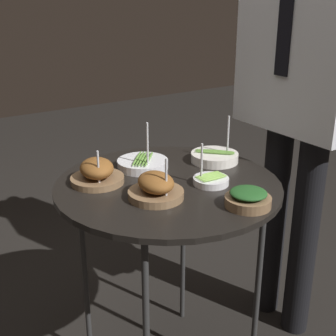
% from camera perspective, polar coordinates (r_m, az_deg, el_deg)
% --- Properties ---
extents(serving_cart, '(0.72, 0.72, 0.75)m').
position_cam_1_polar(serving_cart, '(1.50, 0.00, -3.62)').
color(serving_cart, black).
rests_on(serving_cart, ground_plane).
extents(bowl_roast_back_right, '(0.16, 0.16, 0.14)m').
position_cam_1_polar(bowl_roast_back_right, '(1.36, -1.48, -2.43)').
color(bowl_roast_back_right, brown).
rests_on(bowl_roast_back_right, serving_cart).
extents(bowl_asparagus_back_left, '(0.17, 0.17, 0.17)m').
position_cam_1_polar(bowl_asparagus_back_left, '(1.60, -3.07, 0.58)').
color(bowl_asparagus_back_left, silver).
rests_on(bowl_asparagus_back_left, serving_cart).
extents(bowl_asparagus_mid_left, '(0.11, 0.11, 0.13)m').
position_cam_1_polar(bowl_asparagus_mid_left, '(1.47, 5.24, -1.46)').
color(bowl_asparagus_mid_left, silver).
rests_on(bowl_asparagus_mid_left, serving_cart).
extents(bowl_asparagus_near_rim, '(0.17, 0.17, 0.16)m').
position_cam_1_polar(bowl_asparagus_near_rim, '(1.66, 5.71, 1.36)').
color(bowl_asparagus_near_rim, silver).
rests_on(bowl_asparagus_near_rim, serving_cart).
extents(bowl_roast_front_left, '(0.17, 0.17, 0.12)m').
position_cam_1_polar(bowl_roast_front_left, '(1.48, -8.65, -0.59)').
color(bowl_roast_front_left, brown).
rests_on(bowl_roast_front_left, serving_cart).
extents(bowl_spinach_center, '(0.13, 0.13, 0.05)m').
position_cam_1_polar(bowl_spinach_center, '(1.33, 9.74, -3.69)').
color(bowl_spinach_center, brown).
rests_on(bowl_spinach_center, serving_cart).
extents(waiter_figure, '(0.63, 0.24, 1.71)m').
position_cam_1_polar(waiter_figure, '(1.75, 16.40, 12.21)').
color(waiter_figure, black).
rests_on(waiter_figure, ground_plane).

